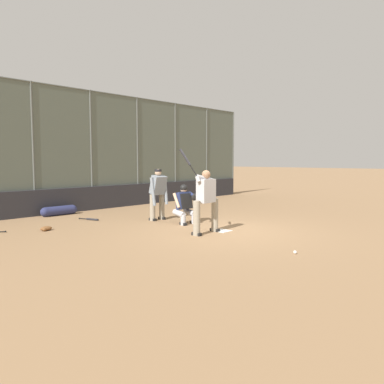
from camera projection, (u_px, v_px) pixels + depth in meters
The scene contains 12 objects.
ground_plane at pixel (222, 231), 10.49m from camera, with size 160.00×160.00×0.00m, color #93704C.
home_plate_marker at pixel (222, 231), 10.49m from camera, with size 0.43×0.43×0.01m, color white.
backstop_fence at pixel (91, 148), 14.83m from camera, with size 18.67×0.08×4.72m.
padding_wall at pixel (94, 198), 14.93m from camera, with size 18.22×0.18×0.93m, color #28282D.
bleachers_beyond at pixel (101, 191), 18.17m from camera, with size 13.02×2.50×1.48m.
batter_at_plate at pixel (206, 199), 10.06m from camera, with size 1.09×0.61×2.29m.
catcher_behind_plate at pixel (185, 203), 11.62m from camera, with size 0.67×0.81×1.23m.
umpire_home at pixel (158, 193), 12.28m from camera, with size 0.69×0.43×1.69m.
spare_bat_by_padding at pixel (91, 219), 12.34m from camera, with size 0.30×0.78×0.07m.
fielding_glove_on_dirt at pixel (46, 229), 10.53m from camera, with size 0.33×0.25×0.12m.
baseball_loose at pixel (295, 252), 7.93m from camera, with size 0.07×0.07×0.07m, color white.
equipment_bag_dugout_side at pixel (59, 211), 13.43m from camera, with size 1.37×0.34×0.34m.
Camera 1 is at (8.12, 6.48, 2.00)m, focal length 35.00 mm.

